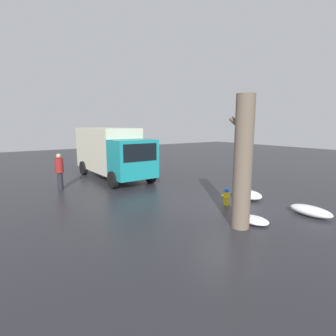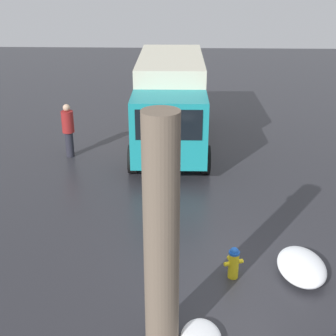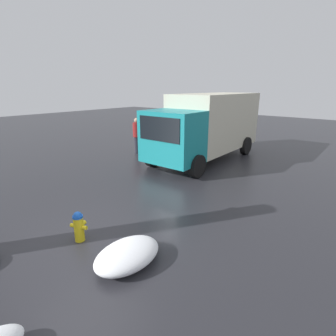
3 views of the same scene
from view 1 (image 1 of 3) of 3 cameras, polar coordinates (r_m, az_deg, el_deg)
The scene contains 8 objects.
ground_plane at distance 11.17m, azimuth 12.55°, elevation -7.89°, with size 60.00×60.00×0.00m, color #28282D.
fire_hydrant at distance 11.07m, azimuth 12.60°, elevation -6.04°, with size 0.33×0.43×0.73m.
tree_trunk at distance 8.45m, azimuth 15.98°, elevation 1.13°, with size 0.88×0.58×4.19m.
delivery_truck at distance 16.60m, azimuth -12.20°, elevation 3.66°, with size 6.97×2.66×3.08m.
pedestrian at distance 14.32m, azimuth -22.54°, elevation -0.43°, with size 0.40×0.40×1.85m.
snow_pile_by_hydrant at distance 10.95m, azimuth 28.64°, elevation -8.20°, with size 1.51×0.71×0.36m.
snow_pile_curbside at distance 12.29m, azimuth 16.72°, elevation -5.53°, with size 1.46×1.00×0.39m.
snow_pile_by_tree at distance 9.43m, azimuth 18.32°, elevation -10.71°, with size 1.02×0.73×0.22m.
Camera 1 is at (-7.17, 7.91, 3.27)m, focal length 28.00 mm.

